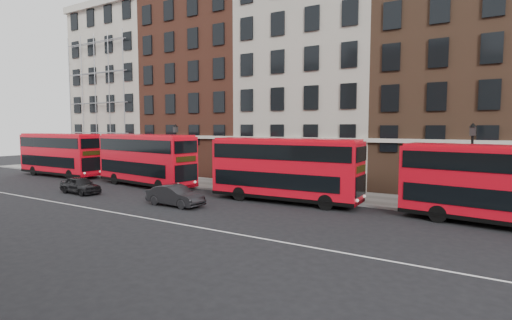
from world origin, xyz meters
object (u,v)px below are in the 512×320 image
Objects in this scene: bus_b at (145,159)px; bus_d at (504,184)px; bus_a at (60,153)px; bus_c at (284,168)px; car_rear at (80,185)px; car_front at (175,196)px.

bus_b is 1.06× the size of bus_d.
bus_a is 39.75m from bus_d.
bus_c is at bearing 7.46° from bus_b.
bus_d is 2.67× the size of car_rear.
car_rear is at bearing 93.72° from car_front.
bus_d is 19.18m from car_front.
bus_b reaches higher than car_rear.
bus_b is at bearing -11.26° from car_rear.
bus_a is 1.03× the size of bus_d.
bus_a is 1.01× the size of bus_c.
bus_a is 0.97× the size of bus_b.
bus_a reaches higher than bus_d.
car_front is at bearing -84.49° from car_rear.
bus_a reaches higher than car_rear.
bus_d is (39.75, 0.00, -0.12)m from bus_a.
bus_b is at bearing 177.20° from bus_c.
bus_a is at bearing 67.85° from car_rear.
bus_d is at bearing -76.00° from car_rear.
bus_b is at bearing -172.73° from bus_d.
car_front is (-18.44, -5.03, -1.61)m from bus_d.
bus_d reaches higher than car_rear.
bus_b is 1.04× the size of bus_c.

